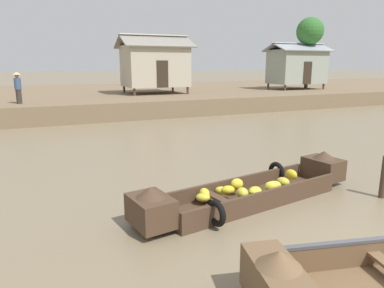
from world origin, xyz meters
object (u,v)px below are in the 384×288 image
object	(u,v)px
banana_boat	(251,190)
palm_tree_near	(310,32)
stilt_house_right	(297,66)
vendor_person	(18,86)
mooring_post	(384,177)
stilt_house_mid_right	(155,65)

from	to	relation	value
banana_boat	palm_tree_near	size ratio (longest dim) A/B	1.00
stilt_house_right	palm_tree_near	world-z (taller)	palm_tree_near
palm_tree_near	vendor_person	world-z (taller)	palm_tree_near
banana_boat	mooring_post	distance (m)	3.16
stilt_house_right	mooring_post	size ratio (longest dim) A/B	5.04
banana_boat	palm_tree_near	world-z (taller)	palm_tree_near
banana_boat	stilt_house_right	bearing A→B (deg)	48.23
stilt_house_mid_right	vendor_person	size ratio (longest dim) A/B	2.98
stilt_house_mid_right	vendor_person	distance (m)	9.57
stilt_house_mid_right	mooring_post	world-z (taller)	stilt_house_mid_right
palm_tree_near	stilt_house_right	bearing A→B (deg)	162.30
palm_tree_near	banana_boat	bearing A→B (deg)	-133.77
stilt_house_right	vendor_person	xyz separation A→B (m)	(-21.09, -3.28, -0.98)
stilt_house_right	palm_tree_near	bearing A→B (deg)	-17.70
mooring_post	stilt_house_right	bearing A→B (deg)	55.49
banana_boat	vendor_person	size ratio (longest dim) A/B	3.50
stilt_house_mid_right	vendor_person	xyz separation A→B (m)	(-8.76, -3.72, -1.07)
stilt_house_mid_right	stilt_house_right	size ratio (longest dim) A/B	0.97
vendor_person	mooring_post	distance (m)	17.61
stilt_house_right	stilt_house_mid_right	bearing A→B (deg)	177.97
stilt_house_mid_right	mooring_post	size ratio (longest dim) A/B	4.90
stilt_house_right	vendor_person	size ratio (longest dim) A/B	3.07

